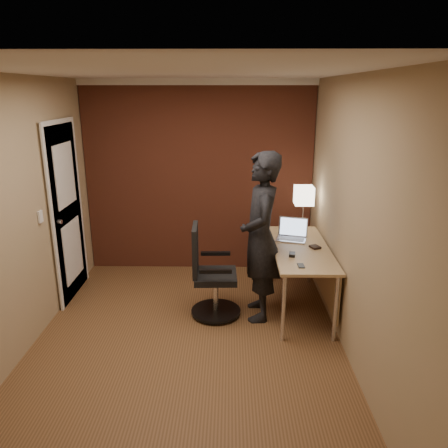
{
  "coord_description": "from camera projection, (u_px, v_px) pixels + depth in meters",
  "views": [
    {
      "loc": [
        0.41,
        -3.71,
        2.35
      ],
      "look_at": [
        0.35,
        0.55,
        1.05
      ],
      "focal_mm": 35.0,
      "sensor_mm": 36.0,
      "label": 1
    }
  ],
  "objects": [
    {
      "name": "desk",
      "position": [
        307.0,
        258.0,
        4.77
      ],
      "size": [
        0.6,
        1.5,
        0.73
      ],
      "color": "tan",
      "rests_on": "ground"
    },
    {
      "name": "phone",
      "position": [
        301.0,
        266.0,
        4.21
      ],
      "size": [
        0.06,
        0.12,
        0.01
      ],
      "primitive_type": "cube",
      "rotation": [
        0.0,
        0.0,
        0.02
      ],
      "color": "black",
      "rests_on": "desk"
    },
    {
      "name": "person",
      "position": [
        261.0,
        237.0,
        4.53
      ],
      "size": [
        0.45,
        0.67,
        1.79
      ],
      "primitive_type": "imported",
      "rotation": [
        0.0,
        0.0,
        -1.54
      ],
      "color": "black",
      "rests_on": "ground"
    },
    {
      "name": "room",
      "position": [
        174.0,
        175.0,
        5.32
      ],
      "size": [
        4.0,
        4.0,
        4.0
      ],
      "color": "brown",
      "rests_on": "ground"
    },
    {
      "name": "desk_lamp",
      "position": [
        304.0,
        196.0,
        5.22
      ],
      "size": [
        0.22,
        0.22,
        0.54
      ],
      "color": "silver",
      "rests_on": "desk"
    },
    {
      "name": "office_chair",
      "position": [
        210.0,
        277.0,
        4.67
      ],
      "size": [
        0.54,
        0.56,
        0.99
      ],
      "color": "black",
      "rests_on": "ground"
    },
    {
      "name": "laptop",
      "position": [
        292.0,
        233.0,
        4.99
      ],
      "size": [
        0.39,
        0.34,
        0.23
      ],
      "color": "silver",
      "rests_on": "desk"
    },
    {
      "name": "wallet",
      "position": [
        315.0,
        247.0,
        4.7
      ],
      "size": [
        0.13,
        0.14,
        0.02
      ],
      "primitive_type": "cube",
      "rotation": [
        0.0,
        0.0,
        0.42
      ],
      "color": "black",
      "rests_on": "desk"
    },
    {
      "name": "mouse",
      "position": [
        292.0,
        255.0,
        4.47
      ],
      "size": [
        0.08,
        0.11,
        0.03
      ],
      "primitive_type": "cube",
      "rotation": [
        0.0,
        0.0,
        -0.17
      ],
      "color": "black",
      "rests_on": "desk"
    }
  ]
}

